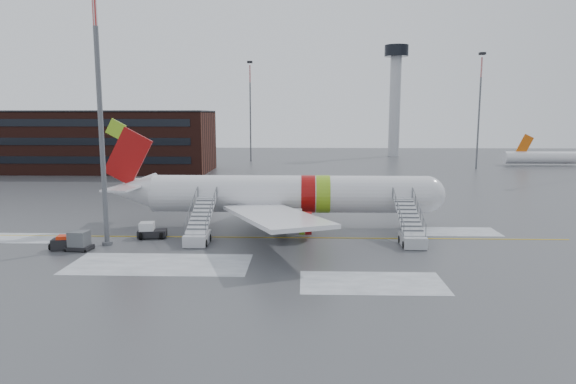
{
  "coord_description": "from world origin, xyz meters",
  "views": [
    {
      "loc": [
        5.25,
        -48.39,
        11.6
      ],
      "look_at": [
        3.65,
        1.53,
        4.0
      ],
      "focal_mm": 32.0,
      "sensor_mm": 36.0,
      "label": 1
    }
  ],
  "objects_px": {
    "airstair_aft": "(199,231)",
    "uld_container": "(79,241)",
    "light_mast_near": "(100,104)",
    "airliner": "(279,195)",
    "pushback_tug": "(150,231)",
    "baggage_tractor": "(64,244)",
    "airstair_fwd": "(411,232)"
  },
  "relations": [
    {
      "from": "airstair_aft",
      "to": "light_mast_near",
      "type": "height_order",
      "value": "light_mast_near"
    },
    {
      "from": "airliner",
      "to": "pushback_tug",
      "type": "height_order",
      "value": "airliner"
    },
    {
      "from": "airliner",
      "to": "light_mast_near",
      "type": "distance_m",
      "value": 19.2
    },
    {
      "from": "airliner",
      "to": "uld_container",
      "type": "height_order",
      "value": "airliner"
    },
    {
      "from": "airstair_aft",
      "to": "airliner",
      "type": "bearing_deg",
      "value": 42.85
    },
    {
      "from": "airliner",
      "to": "airstair_fwd",
      "type": "relative_size",
      "value": 4.55
    },
    {
      "from": "uld_container",
      "to": "baggage_tractor",
      "type": "bearing_deg",
      "value": 176.34
    },
    {
      "from": "airstair_aft",
      "to": "baggage_tractor",
      "type": "height_order",
      "value": "airstair_aft"
    },
    {
      "from": "uld_container",
      "to": "light_mast_near",
      "type": "bearing_deg",
      "value": 47.5
    },
    {
      "from": "uld_container",
      "to": "baggage_tractor",
      "type": "height_order",
      "value": "uld_container"
    },
    {
      "from": "airstair_aft",
      "to": "pushback_tug",
      "type": "distance_m",
      "value": 5.19
    },
    {
      "from": "airstair_aft",
      "to": "light_mast_near",
      "type": "xyz_separation_m",
      "value": [
        -8.04,
        -1.2,
        11.37
      ]
    },
    {
      "from": "airstair_aft",
      "to": "pushback_tug",
      "type": "xyz_separation_m",
      "value": [
        -4.95,
        1.53,
        -0.4
      ]
    },
    {
      "from": "airstair_fwd",
      "to": "baggage_tractor",
      "type": "relative_size",
      "value": 3.1
    },
    {
      "from": "airliner",
      "to": "airstair_aft",
      "type": "height_order",
      "value": "airliner"
    },
    {
      "from": "airliner",
      "to": "uld_container",
      "type": "xyz_separation_m",
      "value": [
        -16.79,
        -9.59,
        -2.64
      ]
    },
    {
      "from": "airstair_fwd",
      "to": "uld_container",
      "type": "distance_m",
      "value": 29.13
    },
    {
      "from": "pushback_tug",
      "to": "baggage_tractor",
      "type": "bearing_deg",
      "value": -144.1
    },
    {
      "from": "light_mast_near",
      "to": "airliner",
      "type": "bearing_deg",
      "value": 27.14
    },
    {
      "from": "airstair_fwd",
      "to": "light_mast_near",
      "type": "bearing_deg",
      "value": -177.48
    },
    {
      "from": "uld_container",
      "to": "light_mast_near",
      "type": "xyz_separation_m",
      "value": [
        1.7,
        1.86,
        11.65
      ]
    },
    {
      "from": "uld_container",
      "to": "baggage_tractor",
      "type": "relative_size",
      "value": 0.88
    },
    {
      "from": "pushback_tug",
      "to": "baggage_tractor",
      "type": "distance_m",
      "value": 7.67
    },
    {
      "from": "airstair_aft",
      "to": "uld_container",
      "type": "xyz_separation_m",
      "value": [
        -9.75,
        -3.06,
        -0.29
      ]
    },
    {
      "from": "airliner",
      "to": "baggage_tractor",
      "type": "bearing_deg",
      "value": -152.43
    },
    {
      "from": "pushback_tug",
      "to": "light_mast_near",
      "type": "bearing_deg",
      "value": -138.6
    },
    {
      "from": "airliner",
      "to": "baggage_tractor",
      "type": "distance_m",
      "value": 20.74
    },
    {
      "from": "uld_container",
      "to": "light_mast_near",
      "type": "relative_size",
      "value": 0.09
    },
    {
      "from": "uld_container",
      "to": "baggage_tractor",
      "type": "xyz_separation_m",
      "value": [
        -1.42,
        0.09,
        -0.25
      ]
    },
    {
      "from": "airstair_fwd",
      "to": "pushback_tug",
      "type": "xyz_separation_m",
      "value": [
        -24.17,
        1.53,
        -0.4
      ]
    },
    {
      "from": "airstair_fwd",
      "to": "light_mast_near",
      "type": "distance_m",
      "value": 29.56
    },
    {
      "from": "baggage_tractor",
      "to": "light_mast_near",
      "type": "distance_m",
      "value": 12.43
    }
  ]
}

